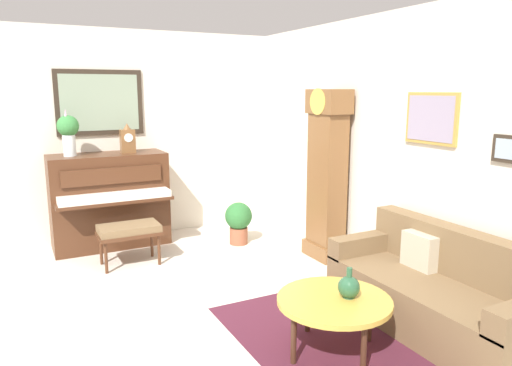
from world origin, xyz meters
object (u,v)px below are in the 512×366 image
at_px(mantel_clock, 128,140).
at_px(green_jug, 349,287).
at_px(couch, 436,292).
at_px(flower_vase, 68,130).
at_px(grandfather_clock, 327,179).
at_px(coffee_table, 334,302).
at_px(potted_plant, 239,220).
at_px(piano, 110,200).
at_px(piano_bench, 129,231).

distance_m(mantel_clock, green_jug, 3.69).
bearing_deg(mantel_clock, green_jug, 13.93).
distance_m(couch, flower_vase, 4.48).
distance_m(grandfather_clock, couch, 2.01).
height_order(coffee_table, green_jug, green_jug).
height_order(grandfather_clock, coffee_table, grandfather_clock).
distance_m(grandfather_clock, green_jug, 2.20).
bearing_deg(potted_plant, green_jug, -7.74).
relative_size(coffee_table, potted_plant, 1.57).
height_order(grandfather_clock, couch, grandfather_clock).
bearing_deg(mantel_clock, flower_vase, -90.04).
xyz_separation_m(couch, potted_plant, (-2.83, -0.54, 0.01)).
bearing_deg(coffee_table, couch, 86.12).
bearing_deg(piano, flower_vase, -89.76).
relative_size(piano_bench, flower_vase, 1.21).
relative_size(green_jug, potted_plant, 0.43).
bearing_deg(flower_vase, green_jug, 24.27).
height_order(grandfather_clock, green_jug, grandfather_clock).
xyz_separation_m(couch, mantel_clock, (-3.52, -1.78, 1.07)).
distance_m(grandfather_clock, mantel_clock, 2.59).
xyz_separation_m(flower_vase, green_jug, (3.49, 1.57, -1.00)).
distance_m(piano_bench, flower_vase, 1.47).
xyz_separation_m(mantel_clock, flower_vase, (-0.00, -0.71, 0.14)).
relative_size(coffee_table, mantel_clock, 2.32).
height_order(coffee_table, potted_plant, potted_plant).
distance_m(flower_vase, green_jug, 3.95).
distance_m(piano, potted_plant, 1.69).
xyz_separation_m(coffee_table, flower_vase, (-3.45, -1.47, 1.11)).
height_order(piano_bench, mantel_clock, mantel_clock).
height_order(couch, potted_plant, couch).
relative_size(piano, couch, 0.76).
relative_size(couch, green_jug, 7.92).
bearing_deg(couch, mantel_clock, -153.18).
height_order(couch, coffee_table, couch).
xyz_separation_m(piano_bench, grandfather_clock, (0.82, 2.18, 0.56)).
height_order(piano_bench, couch, couch).
relative_size(piano_bench, grandfather_clock, 0.34).
height_order(couch, mantel_clock, mantel_clock).
relative_size(coffee_table, flower_vase, 1.52).
bearing_deg(couch, grandfather_clock, 174.30).
height_order(piano, grandfather_clock, grandfather_clock).
relative_size(coffee_table, green_jug, 3.67).
xyz_separation_m(couch, green_jug, (-0.03, -0.92, 0.22)).
bearing_deg(green_jug, piano_bench, -158.05).
distance_m(piano, mantel_clock, 0.82).
bearing_deg(piano, potted_plant, 65.37).
bearing_deg(grandfather_clock, piano_bench, -110.54).
xyz_separation_m(couch, flower_vase, (-3.52, -2.49, 1.21)).
height_order(piano, piano_bench, piano).
relative_size(mantel_clock, potted_plant, 0.68).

